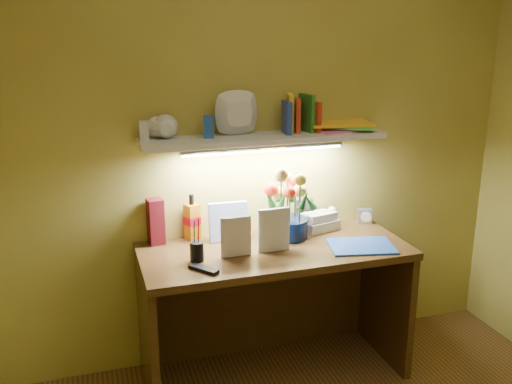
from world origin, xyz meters
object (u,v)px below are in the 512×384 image
flower_bouquet (288,204)px  desk_clock (364,216)px  desk (274,312)px  telephone (319,219)px  whisky_bottle (192,217)px

flower_bouquet → desk_clock: size_ratio=4.39×
desk → desk_clock: desk_clock is taller
telephone → whisky_bottle: size_ratio=0.79×
flower_bouquet → desk_clock: (0.51, 0.08, -0.14)m
flower_bouquet → telephone: bearing=16.7°
flower_bouquet → whisky_bottle: flower_bouquet is taller
telephone → whisky_bottle: 0.72m
whisky_bottle → desk: bearing=-33.7°
desk_clock → desk: bearing=-140.6°
desk → flower_bouquet: size_ratio=3.73×
desk → telephone: 0.58m
flower_bouquet → telephone: flower_bouquet is taller
desk_clock → whisky_bottle: 1.02m
telephone → desk_clock: (0.30, 0.02, -0.02)m
flower_bouquet → telephone: size_ratio=1.89×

